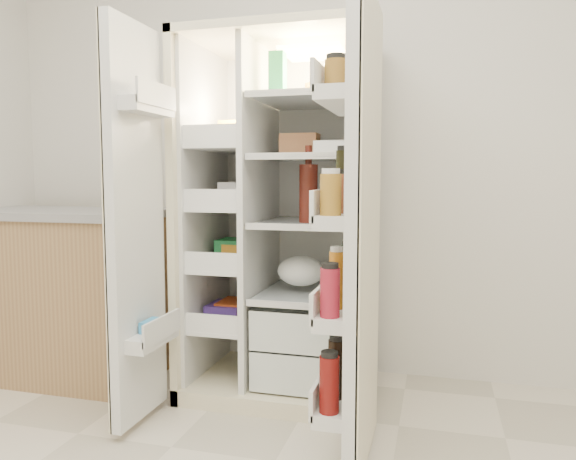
# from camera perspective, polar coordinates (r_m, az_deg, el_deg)

# --- Properties ---
(wall_back) EXTENTS (4.00, 0.02, 2.70)m
(wall_back) POSITION_cam_1_polar(r_m,az_deg,el_deg) (3.12, 4.55, 10.01)
(wall_back) COLOR silver
(wall_back) RESTS_ON floor
(refrigerator) EXTENTS (0.93, 0.70, 1.80)m
(refrigerator) POSITION_cam_1_polar(r_m,az_deg,el_deg) (2.83, -0.03, -1.81)
(refrigerator) COLOR beige
(refrigerator) RESTS_ON floor
(freezer_door) EXTENTS (0.15, 0.40, 1.72)m
(freezer_door) POSITION_cam_1_polar(r_m,az_deg,el_deg) (2.46, -15.56, 0.36)
(freezer_door) COLOR silver
(freezer_door) RESTS_ON floor
(fridge_door) EXTENTS (0.17, 0.58, 1.72)m
(fridge_door) POSITION_cam_1_polar(r_m,az_deg,el_deg) (2.04, 7.35, -0.96)
(fridge_door) COLOR silver
(fridge_door) RESTS_ON floor
(kitchen_counter) EXTENTS (1.28, 0.68, 0.93)m
(kitchen_counter) POSITION_cam_1_polar(r_m,az_deg,el_deg) (3.38, -23.35, -5.83)
(kitchen_counter) COLOR #9E7B4F
(kitchen_counter) RESTS_ON floor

